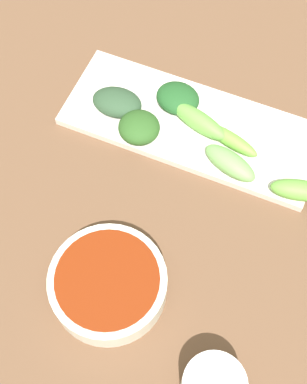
{
  "coord_description": "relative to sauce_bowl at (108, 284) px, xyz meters",
  "views": [
    {
      "loc": [
        -0.29,
        -0.09,
        0.66
      ],
      "look_at": [
        -0.01,
        0.03,
        0.05
      ],
      "focal_mm": 50.16,
      "sensor_mm": 36.0,
      "label": 1
    }
  ],
  "objects": [
    {
      "name": "broccoli_stalk_0",
      "position": [
        0.25,
        -0.07,
        -0.0
      ],
      "size": [
        0.04,
        0.09,
        0.02
      ],
      "primitive_type": "ellipsoid",
      "rotation": [
        0.0,
        0.0,
        -0.26
      ],
      "color": "#73B83F",
      "rests_on": "serving_plate"
    },
    {
      "name": "serving_plate",
      "position": [
        0.26,
        -0.01,
        -0.02
      ],
      "size": [
        0.14,
        0.36,
        0.01
      ],
      "primitive_type": "cube",
      "color": "silver",
      "rests_on": "tabletop"
    },
    {
      "name": "sauce_bowl",
      "position": [
        0.0,
        0.0,
        0.0
      ],
      "size": [
        0.14,
        0.14,
        0.04
      ],
      "color": "silver",
      "rests_on": "tabletop"
    },
    {
      "name": "broccoli_stalk_4",
      "position": [
        0.21,
        -0.08,
        0.0
      ],
      "size": [
        0.05,
        0.08,
        0.03
      ],
      "primitive_type": "ellipsoid",
      "rotation": [
        0.0,
        0.0,
        -0.31
      ],
      "color": "#73AD59",
      "rests_on": "serving_plate"
    },
    {
      "name": "broccoli_leafy_6",
      "position": [
        0.28,
        0.02,
        0.0
      ],
      "size": [
        0.06,
        0.07,
        0.03
      ],
      "primitive_type": "ellipsoid",
      "rotation": [
        0.0,
        0.0,
        -0.12
      ],
      "color": "#205223",
      "rests_on": "serving_plate"
    },
    {
      "name": "broccoli_leafy_3",
      "position": [
        0.24,
        0.1,
        0.0
      ],
      "size": [
        0.06,
        0.08,
        0.03
      ],
      "primitive_type": "ellipsoid",
      "rotation": [
        0.0,
        0.0,
        0.1
      ],
      "color": "#2E4A30",
      "rests_on": "serving_plate"
    },
    {
      "name": "tabletop",
      "position": [
        0.14,
        -0.03,
        -0.03
      ],
      "size": [
        2.1,
        2.1,
        0.02
      ],
      "primitive_type": "cube",
      "color": "brown",
      "rests_on": "ground"
    },
    {
      "name": "broccoli_leafy_5",
      "position": [
        0.22,
        0.05,
        0.0
      ],
      "size": [
        0.07,
        0.07,
        0.03
      ],
      "primitive_type": "ellipsoid",
      "rotation": [
        0.0,
        0.0,
        0.26
      ],
      "color": "#2C5621",
      "rests_on": "serving_plate"
    },
    {
      "name": "broccoli_stalk_2",
      "position": [
        0.21,
        -0.17,
        0.0
      ],
      "size": [
        0.05,
        0.08,
        0.03
      ],
      "primitive_type": "ellipsoid",
      "rotation": [
        0.0,
        0.0,
        0.24
      ],
      "color": "#67A940",
      "rests_on": "serving_plate"
    },
    {
      "name": "broccoli_stalk_1",
      "position": [
        0.26,
        -0.02,
        0.0
      ],
      "size": [
        0.05,
        0.1,
        0.03
      ],
      "primitive_type": "ellipsoid",
      "rotation": [
        0.0,
        0.0,
        -0.29
      ],
      "color": "#67AD44",
      "rests_on": "serving_plate"
    }
  ]
}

